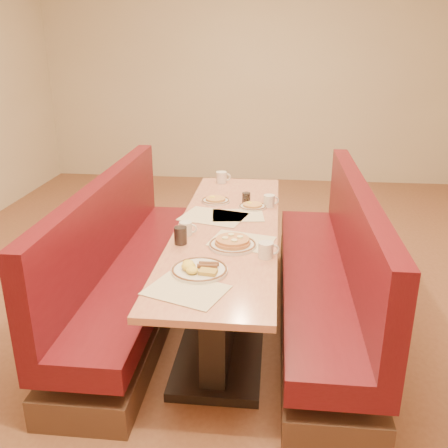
# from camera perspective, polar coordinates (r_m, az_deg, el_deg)

# --- Properties ---
(ground) EXTENTS (8.00, 8.00, 0.00)m
(ground) POSITION_cam_1_polar(r_m,az_deg,el_deg) (3.81, 0.35, -10.90)
(ground) COLOR #9E6647
(ground) RESTS_ON ground
(room_envelope) EXTENTS (6.04, 8.04, 2.82)m
(room_envelope) POSITION_cam_1_polar(r_m,az_deg,el_deg) (3.25, 0.43, 19.60)
(room_envelope) COLOR beige
(room_envelope) RESTS_ON ground
(diner_table) EXTENTS (0.70, 2.50, 0.75)m
(diner_table) POSITION_cam_1_polar(r_m,az_deg,el_deg) (3.62, 0.36, -5.84)
(diner_table) COLOR black
(diner_table) RESTS_ON ground
(booth_left) EXTENTS (0.55, 2.50, 1.05)m
(booth_left) POSITION_cam_1_polar(r_m,az_deg,el_deg) (3.77, -10.84, -5.40)
(booth_left) COLOR #4C3326
(booth_left) RESTS_ON ground
(booth_right) EXTENTS (0.55, 2.50, 1.05)m
(booth_right) POSITION_cam_1_polar(r_m,az_deg,el_deg) (3.64, 11.99, -6.44)
(booth_right) COLOR #4C3326
(booth_right) RESTS_ON ground
(placemat_near_left) EXTENTS (0.48, 0.42, 0.00)m
(placemat_near_left) POSITION_cam_1_polar(r_m,az_deg,el_deg) (2.62, -4.34, -7.53)
(placemat_near_left) COLOR beige
(placemat_near_left) RESTS_ON diner_table
(placemat_near_right) EXTENTS (0.45, 0.38, 0.00)m
(placemat_near_right) POSITION_cam_1_polar(r_m,az_deg,el_deg) (3.22, 2.04, -1.96)
(placemat_near_right) COLOR beige
(placemat_near_right) RESTS_ON diner_table
(placemat_far_left) EXTENTS (0.52, 0.45, 0.00)m
(placemat_far_left) POSITION_cam_1_polar(r_m,az_deg,el_deg) (3.66, -1.21, 0.86)
(placemat_far_left) COLOR beige
(placemat_far_left) RESTS_ON diner_table
(placemat_far_right) EXTENTS (0.40, 0.32, 0.00)m
(placemat_far_right) POSITION_cam_1_polar(r_m,az_deg,el_deg) (3.68, 1.60, 1.01)
(placemat_far_right) COLOR beige
(placemat_far_right) RESTS_ON diner_table
(pancake_plate) EXTENTS (0.30, 0.30, 0.07)m
(pancake_plate) POSITION_cam_1_polar(r_m,az_deg,el_deg) (3.13, 0.99, -2.22)
(pancake_plate) COLOR silver
(pancake_plate) RESTS_ON diner_table
(eggs_plate) EXTENTS (0.32, 0.32, 0.06)m
(eggs_plate) POSITION_cam_1_polar(r_m,az_deg,el_deg) (2.80, -2.91, -5.21)
(eggs_plate) COLOR silver
(eggs_plate) RESTS_ON diner_table
(extra_plate_mid) EXTENTS (0.21, 0.21, 0.04)m
(extra_plate_mid) POSITION_cam_1_polar(r_m,az_deg,el_deg) (3.86, 3.26, 2.07)
(extra_plate_mid) COLOR silver
(extra_plate_mid) RESTS_ON diner_table
(extra_plate_far) EXTENTS (0.23, 0.23, 0.05)m
(extra_plate_far) POSITION_cam_1_polar(r_m,az_deg,el_deg) (3.99, -0.97, 2.74)
(extra_plate_far) COLOR silver
(extra_plate_far) RESTS_ON diner_table
(coffee_mug_a) EXTENTS (0.13, 0.09, 0.10)m
(coffee_mug_a) POSITION_cam_1_polar(r_m,az_deg,el_deg) (2.98, 4.88, -2.96)
(coffee_mug_a) COLOR silver
(coffee_mug_a) RESTS_ON diner_table
(coffee_mug_b) EXTENTS (0.12, 0.08, 0.09)m
(coffee_mug_b) POSITION_cam_1_polar(r_m,az_deg,el_deg) (3.32, -4.34, -0.49)
(coffee_mug_b) COLOR silver
(coffee_mug_b) RESTS_ON diner_table
(coffee_mug_c) EXTENTS (0.12, 0.09, 0.09)m
(coffee_mug_c) POSITION_cam_1_polar(r_m,az_deg,el_deg) (3.89, 5.23, 2.68)
(coffee_mug_c) COLOR silver
(coffee_mug_c) RESTS_ON diner_table
(coffee_mug_d) EXTENTS (0.13, 0.10, 0.10)m
(coffee_mug_d) POSITION_cam_1_polar(r_m,az_deg,el_deg) (4.52, -0.24, 5.37)
(coffee_mug_d) COLOR silver
(coffee_mug_d) RESTS_ON diner_table
(soda_tumbler_near) EXTENTS (0.08, 0.08, 0.11)m
(soda_tumbler_near) POSITION_cam_1_polar(r_m,az_deg,el_deg) (3.18, -4.99, -1.33)
(soda_tumbler_near) COLOR black
(soda_tumbler_near) RESTS_ON diner_table
(soda_tumbler_mid) EXTENTS (0.07, 0.07, 0.09)m
(soda_tumbler_mid) POSITION_cam_1_polar(r_m,az_deg,el_deg) (3.94, 2.55, 2.96)
(soda_tumbler_mid) COLOR black
(soda_tumbler_mid) RESTS_ON diner_table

